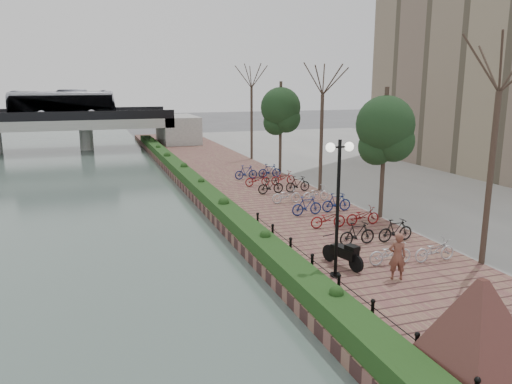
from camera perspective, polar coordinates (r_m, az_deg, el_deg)
name	(u,v)px	position (r m, az deg, el deg)	size (l,w,h in m)	color
ground	(311,332)	(15.34, 6.33, -15.65)	(220.00, 220.00, 0.00)	#59595B
promenade	(253,193)	(32.07, -0.32, -0.11)	(8.00, 75.00, 0.50)	brown
inland_pavement	(457,178)	(40.00, 22.00, 1.48)	(24.00, 75.00, 0.50)	gray
hedge	(193,181)	(33.48, -7.21, 1.28)	(1.10, 56.00, 0.60)	#213E16
chain_fence	(325,275)	(17.18, 7.85, -9.40)	(0.10, 14.10, 0.70)	black
granite_monument	(478,329)	(12.77, 24.05, -14.10)	(4.63, 4.63, 2.42)	#401B1B
lamppost	(339,179)	(17.14, 9.43, 1.45)	(1.02, 0.32, 4.84)	black
motorcycle	(342,253)	(18.86, 9.85, -6.84)	(0.54, 1.73, 1.08)	black
pedestrian	(397,256)	(18.01, 15.85, -7.08)	(0.61, 0.40, 1.67)	brown
bicycle_parking	(312,199)	(27.31, 6.43, -0.85)	(2.40, 19.89, 1.00)	silver
street_trees	(347,146)	(28.71, 10.38, 5.17)	(3.20, 37.12, 6.80)	#31251D
bridge	(8,121)	(57.87, -26.53, 7.31)	(36.00, 10.77, 6.50)	gray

